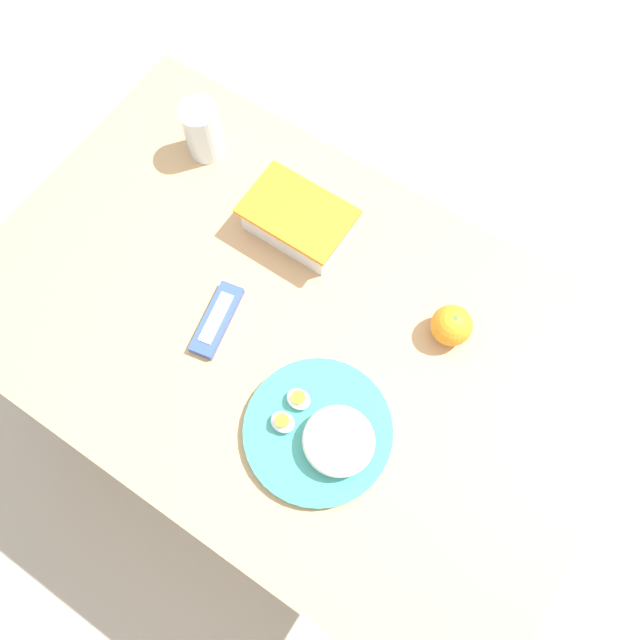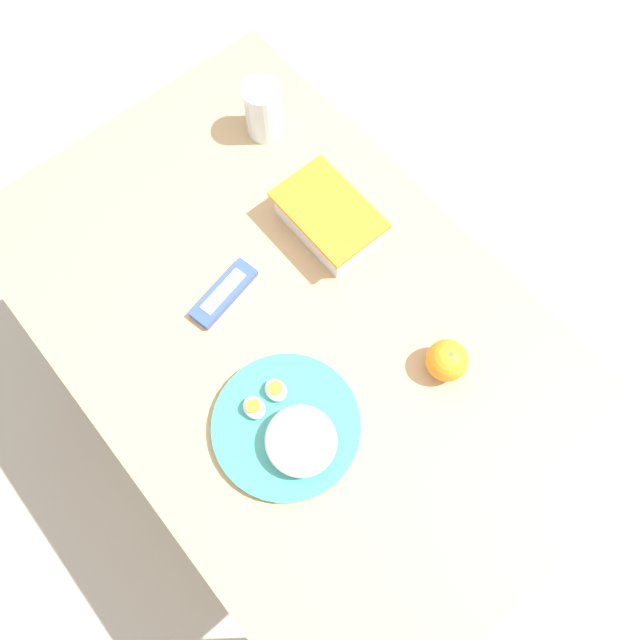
{
  "view_description": "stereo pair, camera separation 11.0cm",
  "coord_description": "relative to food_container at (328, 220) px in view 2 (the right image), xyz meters",
  "views": [
    {
      "loc": [
        0.25,
        -0.29,
        1.83
      ],
      "look_at": [
        0.04,
        0.04,
        0.8
      ],
      "focal_mm": 35.0,
      "sensor_mm": 36.0,
      "label": 1
    },
    {
      "loc": [
        0.34,
        -0.21,
        1.83
      ],
      "look_at": [
        0.04,
        0.04,
        0.8
      ],
      "focal_mm": 35.0,
      "sensor_mm": 36.0,
      "label": 2
    }
  ],
  "objects": [
    {
      "name": "ground_plane",
      "position": [
        0.1,
        -0.18,
        -0.8
      ],
      "size": [
        10.0,
        10.0,
        0.0
      ],
      "primitive_type": "plane",
      "color": "#B2A899"
    },
    {
      "name": "table",
      "position": [
        0.1,
        -0.18,
        -0.13
      ],
      "size": [
        1.18,
        0.75,
        0.77
      ],
      "color": "tan",
      "rests_on": "ground_plane"
    },
    {
      "name": "food_container",
      "position": [
        0.0,
        0.0,
        0.0
      ],
      "size": [
        0.2,
        0.13,
        0.07
      ],
      "color": "white",
      "rests_on": "table"
    },
    {
      "name": "orange_fruit",
      "position": [
        0.34,
        -0.02,
        0.0
      ],
      "size": [
        0.07,
        0.07,
        0.07
      ],
      "color": "orange",
      "rests_on": "table"
    },
    {
      "name": "rice_plate",
      "position": [
        0.26,
        -0.3,
        -0.01
      ],
      "size": [
        0.25,
        0.25,
        0.07
      ],
      "color": "teal",
      "rests_on": "table"
    },
    {
      "name": "candy_bar",
      "position": [
        -0.02,
        -0.24,
        -0.02
      ],
      "size": [
        0.07,
        0.15,
        0.02
      ],
      "color": "#334C9E",
      "rests_on": "table"
    },
    {
      "name": "drinking_glass",
      "position": [
        -0.26,
        0.05,
        0.03
      ],
      "size": [
        0.07,
        0.07,
        0.12
      ],
      "color": "silver",
      "rests_on": "table"
    }
  ]
}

